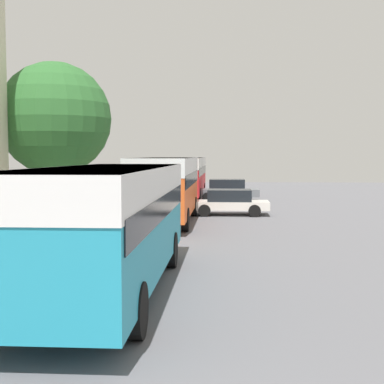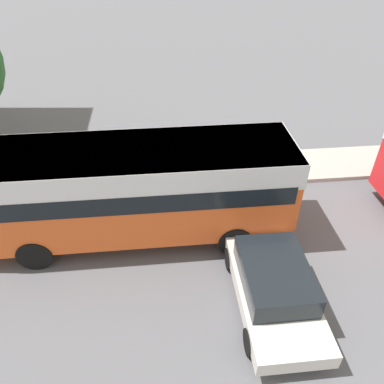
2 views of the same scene
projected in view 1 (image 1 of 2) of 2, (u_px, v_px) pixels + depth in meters
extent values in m
cube|color=teal|center=(106.00, 220.00, 12.18)|extent=(2.60, 9.60, 2.41)
cube|color=white|center=(106.00, 183.00, 12.12)|extent=(2.62, 9.65, 0.72)
cube|color=black|center=(106.00, 207.00, 12.16)|extent=(2.65, 9.22, 0.53)
cylinder|color=black|center=(89.00, 249.00, 15.30)|extent=(0.28, 1.00, 1.00)
cylinder|color=black|center=(171.00, 250.00, 15.15)|extent=(0.28, 1.00, 1.00)
cylinder|color=black|center=(2.00, 308.00, 9.37)|extent=(0.28, 1.00, 1.00)
cylinder|color=black|center=(137.00, 311.00, 9.22)|extent=(0.28, 1.00, 1.00)
cube|color=#EA5B23|center=(166.00, 185.00, 25.11)|extent=(2.46, 9.23, 2.57)
cube|color=white|center=(166.00, 166.00, 25.05)|extent=(2.49, 9.28, 0.77)
cube|color=black|center=(166.00, 178.00, 25.09)|extent=(2.51, 8.86, 0.56)
cylinder|color=black|center=(151.00, 206.00, 28.12)|extent=(0.28, 1.00, 1.00)
cylinder|color=black|center=(194.00, 207.00, 27.98)|extent=(0.28, 1.00, 1.00)
cylinder|color=black|center=(132.00, 219.00, 22.42)|extent=(0.28, 1.00, 1.00)
cylinder|color=black|center=(186.00, 220.00, 22.28)|extent=(0.28, 1.00, 1.00)
cube|color=red|center=(186.00, 175.00, 38.97)|extent=(2.46, 11.38, 2.51)
cube|color=white|center=(186.00, 163.00, 38.91)|extent=(2.48, 11.44, 0.75)
cube|color=black|center=(186.00, 171.00, 38.95)|extent=(2.51, 10.93, 0.55)
cylinder|color=black|center=(175.00, 189.00, 42.64)|extent=(0.28, 1.00, 1.00)
cylinder|color=black|center=(203.00, 189.00, 42.50)|extent=(0.28, 1.00, 1.00)
cylinder|color=black|center=(165.00, 196.00, 35.61)|extent=(0.28, 1.00, 1.00)
cylinder|color=black|center=(199.00, 196.00, 35.47)|extent=(0.28, 1.00, 1.00)
cube|color=slate|center=(227.00, 193.00, 37.44)|extent=(4.45, 1.88, 0.51)
cube|color=black|center=(227.00, 184.00, 37.40)|extent=(2.45, 1.66, 0.68)
cylinder|color=black|center=(207.00, 197.00, 36.69)|extent=(0.64, 0.22, 0.64)
cylinder|color=black|center=(208.00, 195.00, 38.41)|extent=(0.64, 0.22, 0.64)
cylinder|color=black|center=(247.00, 197.00, 36.51)|extent=(0.64, 0.22, 0.64)
cylinder|color=black|center=(246.00, 195.00, 38.24)|extent=(0.64, 0.22, 0.64)
cube|color=silver|center=(229.00, 205.00, 28.47)|extent=(4.18, 1.83, 0.43)
cube|color=black|center=(229.00, 195.00, 28.43)|extent=(2.30, 1.61, 0.62)
cylinder|color=black|center=(204.00, 211.00, 27.73)|extent=(0.64, 0.22, 0.64)
cylinder|color=black|center=(206.00, 207.00, 29.40)|extent=(0.64, 0.22, 0.64)
cylinder|color=black|center=(255.00, 211.00, 27.57)|extent=(0.64, 0.22, 0.64)
cylinder|color=black|center=(253.00, 208.00, 29.24)|extent=(0.64, 0.22, 0.64)
cylinder|color=#232838|center=(80.00, 218.00, 22.47)|extent=(0.31, 0.31, 0.76)
cylinder|color=black|center=(79.00, 202.00, 22.42)|extent=(0.39, 0.39, 0.63)
sphere|color=tan|center=(79.00, 192.00, 22.40)|extent=(0.21, 0.21, 0.21)
cylinder|color=brown|center=(56.00, 200.00, 19.38)|extent=(0.36, 0.36, 2.83)
sphere|color=#2D662D|center=(55.00, 119.00, 19.18)|extent=(4.04, 4.04, 4.04)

